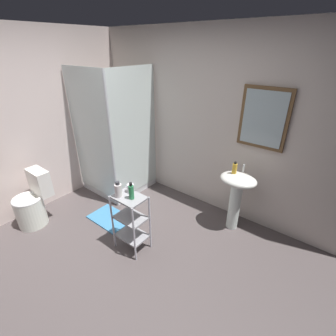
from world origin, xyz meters
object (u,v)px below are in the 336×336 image
shower_stall (118,165)px  pedestal_sink (237,191)px  bath_mat (110,218)px  lotion_bottle_white (118,190)px  hand_soap_bottle (235,168)px  rinse_cup (131,188)px  body_wash_bottle_green (131,192)px  toilet (33,203)px  storage_cart (131,218)px

shower_stall → pedestal_sink: (1.95, 0.29, 0.12)m
pedestal_sink → bath_mat: size_ratio=1.35×
shower_stall → lotion_bottle_white: 1.42m
hand_soap_bottle → rinse_cup: hand_soap_bottle is taller
body_wash_bottle_green → shower_stall: bearing=145.6°
lotion_bottle_white → bath_mat: lotion_bottle_white is taller
shower_stall → bath_mat: shower_stall is taller
toilet → storage_cart: toilet is taller
storage_cart → lotion_bottle_white: 0.40m
hand_soap_bottle → body_wash_bottle_green: (-0.68, -1.12, -0.05)m
toilet → hand_soap_bottle: hand_soap_bottle is taller
toilet → storage_cart: (1.40, 0.50, 0.12)m
toilet → hand_soap_bottle: bearing=37.2°
pedestal_sink → rinse_cup: (-0.86, -1.02, 0.21)m
shower_stall → storage_cart: bearing=-35.4°
toilet → bath_mat: bearing=41.9°
toilet → storage_cart: bearing=19.6°
lotion_bottle_white → body_wash_bottle_green: size_ratio=0.94×
lotion_bottle_white → rinse_cup: bearing=76.2°
lotion_bottle_white → toilet: bearing=-161.6°
rinse_cup → bath_mat: rinse_cup is taller
shower_stall → bath_mat: (0.50, -0.64, -0.45)m
pedestal_sink → rinse_cup: 1.35m
shower_stall → toilet: shower_stall is taller
pedestal_sink → storage_cart: pedestal_sink is taller
shower_stall → lotion_bottle_white: shower_stall is taller
shower_stall → pedestal_sink: shower_stall is taller
hand_soap_bottle → lotion_bottle_white: bearing=-124.9°
lotion_bottle_white → hand_soap_bottle: bearing=55.1°
hand_soap_bottle → storage_cart: bearing=-123.3°
body_wash_bottle_green → lotion_bottle_white: bearing=-157.7°
toilet → lotion_bottle_white: size_ratio=4.03×
rinse_cup → bath_mat: size_ratio=0.16×
shower_stall → pedestal_sink: bearing=8.5°
body_wash_bottle_green → storage_cart: bearing=174.4°
pedestal_sink → hand_soap_bottle: bearing=171.4°
toilet → hand_soap_bottle: 2.74m
shower_stall → pedestal_sink: size_ratio=2.47×
rinse_cup → bath_mat: 0.98m
lotion_bottle_white → body_wash_bottle_green: body_wash_bottle_green is taller
toilet → bath_mat: 1.06m
pedestal_sink → hand_soap_bottle: (-0.07, 0.01, 0.30)m
shower_stall → hand_soap_bottle: size_ratio=12.90×
storage_cart → rinse_cup: rinse_cup is taller
pedestal_sink → toilet: size_ratio=1.07×
storage_cart → body_wash_bottle_green: size_ratio=3.67×
storage_cart → hand_soap_bottle: size_ratio=4.77×
storage_cart → rinse_cup: bearing=123.4°
toilet → rinse_cup: bearing=23.5°
storage_cart → bath_mat: (-0.65, 0.18, -0.43)m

